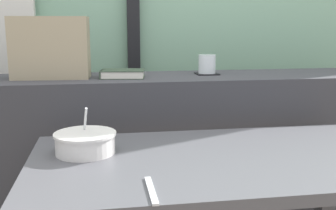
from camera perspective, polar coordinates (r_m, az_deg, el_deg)
The scene contains 8 objects.
dark_console_ledge at distance 1.93m, azimuth -0.11°, elevation -9.02°, with size 2.80×0.40×0.88m, color #38383D.
breakfast_table at distance 1.33m, azimuth 7.18°, elevation -11.65°, with size 1.18×0.64×0.71m.
coaster_square at distance 1.89m, azimuth 5.47°, elevation 4.38°, with size 0.10×0.10×0.01m, color black.
juice_glass at distance 1.89m, azimuth 5.49°, elevation 5.64°, with size 0.08×0.08×0.09m.
closed_book at distance 1.78m, azimuth -6.42°, elevation 4.39°, with size 0.20×0.16×0.03m.
throw_pillow at distance 1.81m, azimuth -16.17°, elevation 7.73°, with size 0.32×0.14×0.26m, color tan.
soup_bowl at distance 1.33m, azimuth -11.53°, elevation -5.23°, with size 0.20×0.20×0.15m.
fork_utensil at distance 1.02m, azimuth -2.36°, elevation -11.87°, with size 0.02×0.17×0.01m, color silver.
Camera 1 is at (-0.29, -1.24, 1.11)m, focal length 43.41 mm.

